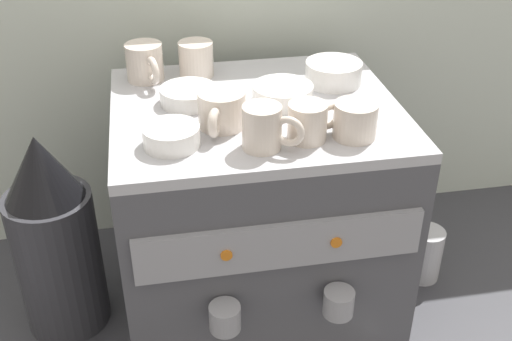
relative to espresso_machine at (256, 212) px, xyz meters
The scene contains 15 objects.
ground_plane 0.24m from the espresso_machine, 90.00° to the left, with size 4.00×4.00×0.00m, color #38383D.
tiled_backsplash_wall 0.41m from the espresso_machine, 90.00° to the left, with size 2.80×0.03×0.92m, color silver.
espresso_machine is the anchor object (origin of this frame).
ceramic_cup_0 0.29m from the espresso_machine, 138.32° to the right, with size 0.08×0.12×0.06m.
ceramic_cup_1 0.38m from the espresso_machine, 140.36° to the left, with size 0.08×0.11×0.08m.
ceramic_cup_2 0.34m from the espresso_machine, 118.93° to the left, with size 0.07×0.11×0.07m.
ceramic_cup_3 0.34m from the espresso_machine, 43.64° to the right, with size 0.09×0.09×0.06m.
ceramic_cup_4 0.32m from the espresso_machine, 95.52° to the right, with size 0.10×0.07×0.08m.
ceramic_cup_5 0.31m from the espresso_machine, 64.30° to the right, with size 0.10×0.07×0.07m.
ceramic_bowl_0 0.33m from the espresso_machine, 25.46° to the left, with size 0.11×0.11×0.04m.
ceramic_bowl_1 0.26m from the espresso_machine, 14.61° to the left, with size 0.12×0.12×0.03m.
ceramic_bowl_2 0.33m from the espresso_machine, 144.47° to the right, with size 0.10×0.10×0.03m.
ceramic_bowl_3 0.29m from the espresso_machine, 161.57° to the left, with size 0.11×0.11×0.03m.
coffee_grinder 0.41m from the espresso_machine, behind, with size 0.17×0.17×0.45m.
milk_pitcher 0.44m from the espresso_machine, ahead, with size 0.08×0.08×0.13m, color #B7B7BC.
Camera 1 is at (-0.19, -1.05, 1.00)m, focal length 44.15 mm.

